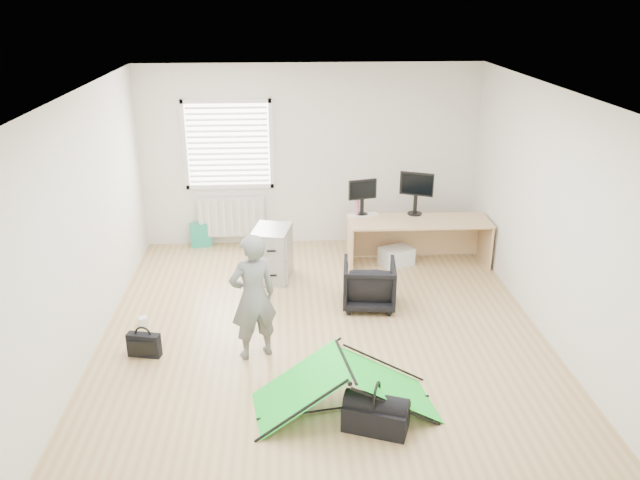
{
  "coord_description": "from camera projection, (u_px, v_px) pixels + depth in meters",
  "views": [
    {
      "loc": [
        -0.41,
        -6.29,
        3.63
      ],
      "look_at": [
        0.0,
        0.4,
        0.95
      ],
      "focal_mm": 35.0,
      "sensor_mm": 36.0,
      "label": 1
    }
  ],
  "objects": [
    {
      "name": "duffel_bag",
      "position": [
        376.0,
        417.0,
        5.52
      ],
      "size": [
        0.63,
        0.47,
        0.25
      ],
      "primitive_type": "cube",
      "rotation": [
        0.0,
        0.0,
        -0.36
      ],
      "color": "black",
      "rests_on": "ground"
    },
    {
      "name": "tote_bag",
      "position": [
        201.0,
        235.0,
        9.47
      ],
      "size": [
        0.33,
        0.19,
        0.37
      ],
      "primitive_type": "cube",
      "rotation": [
        0.0,
        0.0,
        0.18
      ],
      "color": "#209B78",
      "rests_on": "ground"
    },
    {
      "name": "office_chair",
      "position": [
        369.0,
        284.0,
        7.64
      ],
      "size": [
        0.69,
        0.71,
        0.59
      ],
      "primitive_type": "imported",
      "rotation": [
        0.0,
        0.0,
        3.03
      ],
      "color": "black",
      "rests_on": "ground"
    },
    {
      "name": "thermos",
      "position": [
        357.0,
        207.0,
        8.82
      ],
      "size": [
        0.09,
        0.09,
        0.25
      ],
      "primitive_type": "cylinder",
      "rotation": [
        0.0,
        0.0,
        -0.37
      ],
      "color": "#AB607A",
      "rests_on": "desk"
    },
    {
      "name": "laptop_bag",
      "position": [
        144.0,
        345.0,
        6.63
      ],
      "size": [
        0.37,
        0.18,
        0.26
      ],
      "primitive_type": "cube",
      "rotation": [
        0.0,
        0.0,
        -0.22
      ],
      "color": "black",
      "rests_on": "ground"
    },
    {
      "name": "back_wall",
      "position": [
        310.0,
        156.0,
        9.24
      ],
      "size": [
        5.0,
        0.02,
        2.7
      ],
      "primitive_type": "cube",
      "color": "silver",
      "rests_on": "ground"
    },
    {
      "name": "ground",
      "position": [
        322.0,
        329.0,
        7.2
      ],
      "size": [
        5.5,
        5.5,
        0.0
      ],
      "primitive_type": "plane",
      "color": "tan",
      "rests_on": "ground"
    },
    {
      "name": "storage_crate",
      "position": [
        396.0,
        256.0,
        8.86
      ],
      "size": [
        0.53,
        0.45,
        0.25
      ],
      "primitive_type": "cube",
      "rotation": [
        0.0,
        0.0,
        0.39
      ],
      "color": "silver",
      "rests_on": "ground"
    },
    {
      "name": "white_box",
      "position": [
        143.0,
        321.0,
        7.28
      ],
      "size": [
        0.12,
        0.12,
        0.09
      ],
      "primitive_type": "cube",
      "rotation": [
        0.0,
        0.0,
        0.38
      ],
      "color": "silver",
      "rests_on": "ground"
    },
    {
      "name": "desk",
      "position": [
        418.0,
        243.0,
        8.78
      ],
      "size": [
        1.96,
        0.64,
        0.67
      ],
      "primitive_type": "cube",
      "rotation": [
        0.0,
        0.0,
        -0.01
      ],
      "color": "tan",
      "rests_on": "ground"
    },
    {
      "name": "radiator",
      "position": [
        232.0,
        217.0,
        9.44
      ],
      "size": [
        1.0,
        0.12,
        0.6
      ],
      "primitive_type": "cube",
      "color": "silver",
      "rests_on": "back_wall"
    },
    {
      "name": "kite",
      "position": [
        345.0,
        385.0,
        5.73
      ],
      "size": [
        1.76,
        0.98,
        0.52
      ],
      "primitive_type": null,
      "rotation": [
        0.0,
        0.0,
        0.15
      ],
      "color": "#14D92C",
      "rests_on": "ground"
    },
    {
      "name": "keyboard",
      "position": [
        363.0,
        215.0,
        8.83
      ],
      "size": [
        0.46,
        0.24,
        0.02
      ],
      "primitive_type": "cube",
      "rotation": [
        0.0,
        0.0,
        0.21
      ],
      "color": "beige",
      "rests_on": "desk"
    },
    {
      "name": "window",
      "position": [
        228.0,
        145.0,
        9.07
      ],
      "size": [
        1.2,
        0.06,
        1.2
      ],
      "primitive_type": "cube",
      "color": "silver",
      "rests_on": "back_wall"
    },
    {
      "name": "monitor_right",
      "position": [
        415.0,
        199.0,
        8.81
      ],
      "size": [
        0.48,
        0.28,
        0.45
      ],
      "primitive_type": "cube",
      "rotation": [
        0.0,
        0.0,
        -0.41
      ],
      "color": "black",
      "rests_on": "desk"
    },
    {
      "name": "filing_cabinet",
      "position": [
        272.0,
        253.0,
        8.36
      ],
      "size": [
        0.57,
        0.69,
        0.71
      ],
      "primitive_type": "cube",
      "rotation": [
        0.0,
        0.0,
        -0.21
      ],
      "color": "#989B9D",
      "rests_on": "ground"
    },
    {
      "name": "monitor_left",
      "position": [
        362.0,
        202.0,
        8.79
      ],
      "size": [
        0.41,
        0.18,
        0.39
      ],
      "primitive_type": "cube",
      "rotation": [
        0.0,
        0.0,
        0.23
      ],
      "color": "black",
      "rests_on": "desk"
    },
    {
      "name": "person",
      "position": [
        253.0,
        297.0,
        6.43
      ],
      "size": [
        0.6,
        0.51,
        1.39
      ],
      "primitive_type": "imported",
      "rotation": [
        0.0,
        0.0,
        3.55
      ],
      "color": "slate",
      "rests_on": "ground"
    }
  ]
}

